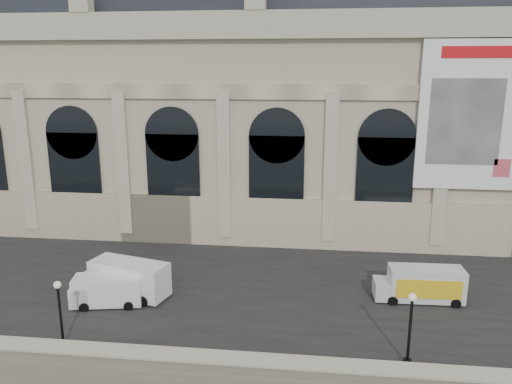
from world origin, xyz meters
The scene contains 9 objects.
quay centered at (0.00, 35.00, 3.00)m, with size 160.00×70.00×6.00m, color gray.
street centered at (0.00, 14.00, 6.03)m, with size 160.00×24.00×0.06m, color #2D2D2D.
parapet centered at (0.00, 0.60, 6.62)m, with size 160.00×1.40×1.21m.
museum centered at (-5.98, 30.86, 19.72)m, with size 69.00×18.70×29.10m.
van_b centered at (-4.66, 9.97, 7.42)m, with size 6.64×3.89×2.78m.
van_c centered at (-5.61, 8.15, 7.17)m, with size 5.39×2.83×2.28m.
box_truck centered at (17.69, 11.66, 7.32)m, with size 6.56×2.48×2.62m.
lamp_left centered at (-5.87, 2.37, 8.22)m, with size 0.46×0.46×4.47m.
lamp_right centered at (15.26, 2.80, 8.32)m, with size 0.47×0.47×4.66m.
Camera 1 is at (9.44, -24.13, 23.07)m, focal length 35.00 mm.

